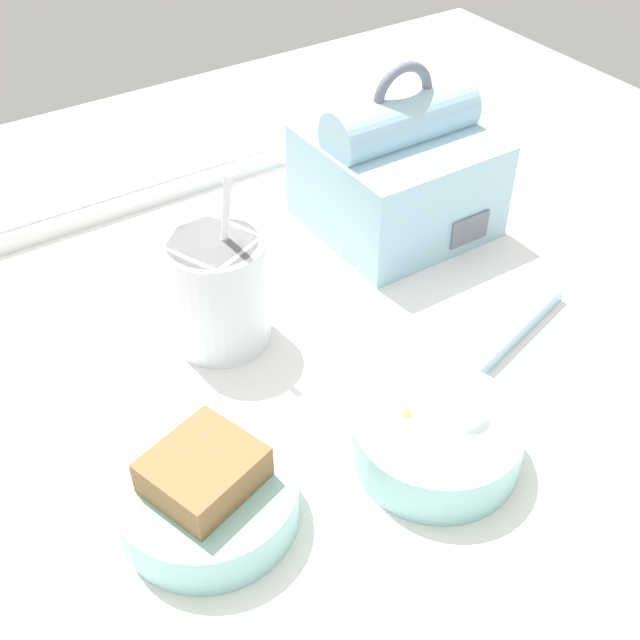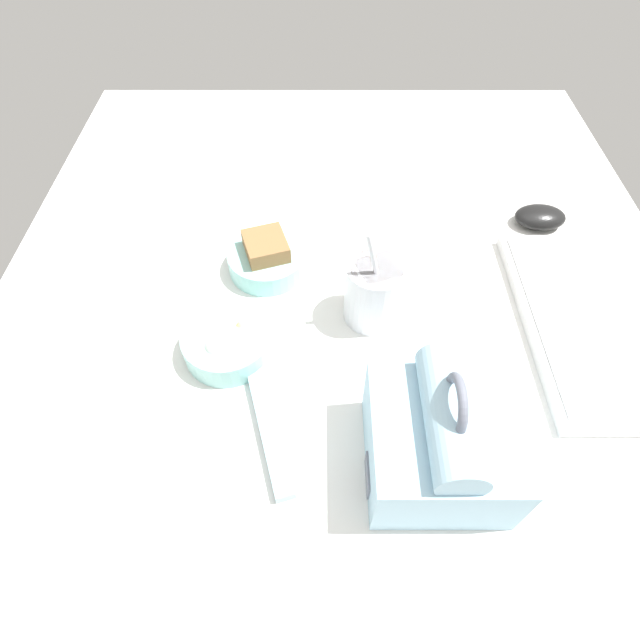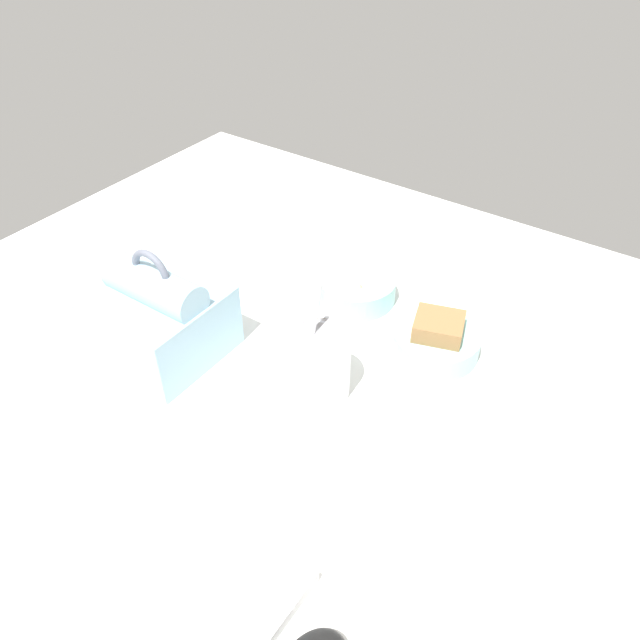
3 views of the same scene
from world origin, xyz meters
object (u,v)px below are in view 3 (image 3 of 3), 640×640
(chopstick_case, at_px, (273,288))
(keyboard, at_px, (153,530))
(soup_cup, at_px, (318,363))
(bento_bowl_sandwich, at_px, (437,340))
(lunch_bag, at_px, (161,318))
(bento_bowl_snacks, at_px, (357,288))

(chopstick_case, bearing_deg, keyboard, 111.48)
(soup_cup, distance_m, bento_bowl_sandwich, 0.19)
(lunch_bag, bearing_deg, soup_cup, -165.92)
(lunch_bag, height_order, chopstick_case, lunch_bag)
(lunch_bag, xyz_separation_m, bento_bowl_sandwich, (-0.33, -0.22, -0.04))
(bento_bowl_snacks, bearing_deg, soup_cup, 108.28)
(bento_bowl_sandwich, distance_m, chopstick_case, 0.29)
(bento_bowl_sandwich, bearing_deg, keyboard, 75.14)
(lunch_bag, bearing_deg, bento_bowl_sandwich, -146.10)
(keyboard, height_order, bento_bowl_snacks, bento_bowl_snacks)
(soup_cup, relative_size, bento_bowl_sandwich, 1.34)
(bento_bowl_sandwich, distance_m, bento_bowl_snacks, 0.17)
(soup_cup, bearing_deg, chopstick_case, -36.90)
(bento_bowl_snacks, xyz_separation_m, chopstick_case, (0.12, 0.06, -0.01))
(soup_cup, bearing_deg, lunch_bag, 14.08)
(soup_cup, distance_m, bento_bowl_snacks, 0.22)
(chopstick_case, bearing_deg, bento_bowl_snacks, -152.46)
(bento_bowl_snacks, bearing_deg, lunch_bag, 58.19)
(chopstick_case, bearing_deg, lunch_bag, 78.15)
(bento_bowl_sandwich, bearing_deg, soup_cup, 59.40)
(keyboard, bearing_deg, bento_bowl_snacks, -84.66)
(keyboard, bearing_deg, soup_cup, -94.50)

